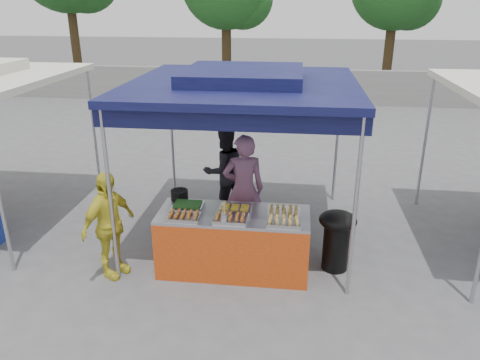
# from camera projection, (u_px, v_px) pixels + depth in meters

# --- Properties ---
(ground_plane) EXTENTS (80.00, 80.00, 0.00)m
(ground_plane) POSITION_uv_depth(u_px,v_px,m) (235.00, 265.00, 6.55)
(ground_plane) COLOR #4E4E50
(back_wall) EXTENTS (40.00, 0.25, 1.20)m
(back_wall) POSITION_uv_depth(u_px,v_px,m) (276.00, 86.00, 16.51)
(back_wall) COLOR slate
(back_wall) RESTS_ON ground_plane
(main_canopy) EXTENTS (3.20, 3.20, 2.57)m
(main_canopy) POSITION_uv_depth(u_px,v_px,m) (243.00, 83.00, 6.59)
(main_canopy) COLOR #A3A2A9
(main_canopy) RESTS_ON ground_plane
(vendor_table) EXTENTS (2.00, 0.80, 0.85)m
(vendor_table) POSITION_uv_depth(u_px,v_px,m) (234.00, 242.00, 6.30)
(vendor_table) COLOR #A8380F
(vendor_table) RESTS_ON ground_plane
(food_tray_fl) EXTENTS (0.42, 0.30, 0.07)m
(food_tray_fl) POSITION_uv_depth(u_px,v_px,m) (184.00, 216.00, 5.99)
(food_tray_fl) COLOR #ADADB1
(food_tray_fl) RESTS_ON vendor_table
(food_tray_fm) EXTENTS (0.42, 0.30, 0.07)m
(food_tray_fm) POSITION_uv_depth(u_px,v_px,m) (230.00, 218.00, 5.93)
(food_tray_fm) COLOR #ADADB1
(food_tray_fm) RESTS_ON vendor_table
(food_tray_fr) EXTENTS (0.42, 0.30, 0.07)m
(food_tray_fr) POSITION_uv_depth(u_px,v_px,m) (284.00, 222.00, 5.84)
(food_tray_fr) COLOR #ADADB1
(food_tray_fr) RESTS_ON vendor_table
(food_tray_bl) EXTENTS (0.42, 0.30, 0.07)m
(food_tray_bl) POSITION_uv_depth(u_px,v_px,m) (188.00, 206.00, 6.29)
(food_tray_bl) COLOR #ADADB1
(food_tray_bl) RESTS_ON vendor_table
(food_tray_bm) EXTENTS (0.42, 0.30, 0.07)m
(food_tray_bm) POSITION_uv_depth(u_px,v_px,m) (235.00, 209.00, 6.21)
(food_tray_bm) COLOR #ADADB1
(food_tray_bm) RESTS_ON vendor_table
(food_tray_br) EXTENTS (0.42, 0.30, 0.07)m
(food_tray_br) POSITION_uv_depth(u_px,v_px,m) (284.00, 212.00, 6.12)
(food_tray_br) COLOR #ADADB1
(food_tray_br) RESTS_ON vendor_table
(cooking_pot) EXTENTS (0.24, 0.24, 0.14)m
(cooking_pot) POSITION_uv_depth(u_px,v_px,m) (179.00, 195.00, 6.55)
(cooking_pot) COLOR black
(cooking_pot) RESTS_ON vendor_table
(skewer_cup) EXTENTS (0.09, 0.09, 0.11)m
(skewer_cup) POSITION_uv_depth(u_px,v_px,m) (224.00, 219.00, 5.85)
(skewer_cup) COLOR #A3A2A9
(skewer_cup) RESTS_ON vendor_table
(wok_burner) EXTENTS (0.51, 0.51, 0.85)m
(wok_burner) POSITION_uv_depth(u_px,v_px,m) (337.00, 235.00, 6.30)
(wok_burner) COLOR black
(wok_burner) RESTS_ON ground_plane
(crate_left) EXTENTS (0.56, 0.39, 0.33)m
(crate_left) POSITION_uv_depth(u_px,v_px,m) (209.00, 234.00, 7.06)
(crate_left) COLOR navy
(crate_left) RESTS_ON ground_plane
(crate_right) EXTENTS (0.44, 0.31, 0.27)m
(crate_right) POSITION_uv_depth(u_px,v_px,m) (259.00, 235.00, 7.10)
(crate_right) COLOR navy
(crate_right) RESTS_ON ground_plane
(crate_stacked) EXTENTS (0.44, 0.31, 0.26)m
(crate_stacked) POSITION_uv_depth(u_px,v_px,m) (259.00, 219.00, 7.01)
(crate_stacked) COLOR navy
(crate_stacked) RESTS_ON crate_right
(vendor_woman) EXTENTS (0.69, 0.53, 1.69)m
(vendor_woman) POSITION_uv_depth(u_px,v_px,m) (244.00, 190.00, 6.91)
(vendor_woman) COLOR #774B69
(vendor_woman) RESTS_ON ground_plane
(helper_man) EXTENTS (0.95, 0.90, 1.54)m
(helper_man) POSITION_uv_depth(u_px,v_px,m) (224.00, 171.00, 7.89)
(helper_man) COLOR black
(helper_man) RESTS_ON ground_plane
(customer_person) EXTENTS (0.69, 0.93, 1.46)m
(customer_person) POSITION_uv_depth(u_px,v_px,m) (109.00, 225.00, 6.08)
(customer_person) COLOR gold
(customer_person) RESTS_ON ground_plane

